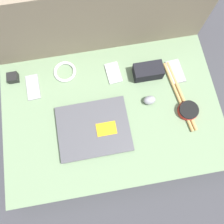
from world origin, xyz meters
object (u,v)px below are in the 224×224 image
laptop (94,129)px  phone_small (113,73)px  charger_brick (13,78)px  computer_mouse (150,100)px  phone_silver (175,72)px  camera_pouch (148,71)px  speaker_puck (188,111)px  phone_black (33,87)px

laptop → phone_small: laptop is taller
charger_brick → computer_mouse: bearing=-19.8°
phone_silver → camera_pouch: bearing=170.2°
speaker_puck → phone_small: size_ratio=0.81×
computer_mouse → phone_silver: computer_mouse is taller
computer_mouse → laptop: bearing=-164.3°
laptop → phone_black: size_ratio=2.51×
laptop → phone_small: 0.30m
camera_pouch → charger_brick: size_ratio=2.87×
speaker_puck → charger_brick: bearing=158.9°
laptop → phone_black: bearing=135.1°
speaker_puck → phone_black: (-0.71, 0.25, -0.01)m
camera_pouch → speaker_puck: bearing=-56.5°
laptop → phone_silver: 0.49m
speaker_puck → phone_small: speaker_puck is taller
phone_black → phone_small: bearing=-1.8°
speaker_puck → camera_pouch: camera_pouch is taller
phone_black → camera_pouch: 0.57m
camera_pouch → phone_silver: bearing=-5.2°
camera_pouch → phone_black: bearing=177.3°
laptop → camera_pouch: 0.38m
phone_black → computer_mouse: bearing=-20.0°
camera_pouch → charger_brick: camera_pouch is taller
computer_mouse → speaker_puck: size_ratio=0.63×
speaker_puck → phone_silver: bearing=91.5°
computer_mouse → phone_small: (-0.14, 0.18, -0.02)m
speaker_puck → phone_small: (-0.31, 0.26, -0.01)m
camera_pouch → computer_mouse: bearing=-98.7°
speaker_puck → computer_mouse: bearing=154.5°
laptop → speaker_puck: (0.45, 0.01, 0.00)m
phone_silver → phone_small: size_ratio=1.12×
laptop → charger_brick: bearing=137.3°
phone_silver → laptop: bearing=-158.5°
laptop → speaker_puck: size_ratio=3.54×
laptop → phone_silver: (0.44, 0.22, -0.01)m
charger_brick → phone_black: bearing=-34.3°
phone_silver → camera_pouch: camera_pouch is taller
phone_silver → phone_black: size_ratio=0.98×
laptop → phone_silver: size_ratio=2.57×
laptop → phone_small: (0.14, 0.26, -0.01)m
speaker_puck → charger_brick: 0.86m
phone_silver → phone_small: 0.31m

